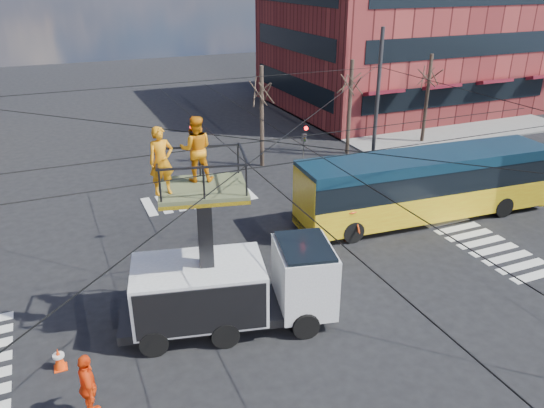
{
  "coord_description": "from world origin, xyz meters",
  "views": [
    {
      "loc": [
        -6.6,
        -14.92,
        10.91
      ],
      "look_at": [
        1.1,
        2.93,
        2.36
      ],
      "focal_mm": 35.0,
      "sensor_mm": 36.0,
      "label": 1
    }
  ],
  "objects": [
    {
      "name": "flagger",
      "position": [
        4.7,
        2.77,
        0.85
      ],
      "size": [
        1.12,
        1.26,
        1.7
      ],
      "primitive_type": "imported",
      "rotation": [
        0.0,
        0.0,
        -1.0
      ],
      "color": "red",
      "rests_on": "ground"
    },
    {
      "name": "traffic_cone",
      "position": [
        -7.45,
        -0.87,
        0.36
      ],
      "size": [
        0.36,
        0.36,
        0.72
      ],
      "primitive_type": "cone",
      "color": "#FF3D0A",
      "rests_on": "ground"
    },
    {
      "name": "tree_b",
      "position": [
        11.0,
        13.5,
        4.63
      ],
      "size": [
        2.0,
        2.0,
        6.0
      ],
      "color": "#382B21",
      "rests_on": "ground"
    },
    {
      "name": "utility_truck",
      "position": [
        -1.94,
        -0.79,
        2.22
      ],
      "size": [
        7.34,
        3.88,
        7.05
      ],
      "rotation": [
        0.0,
        0.0,
        -0.22
      ],
      "color": "black",
      "rests_on": "ground"
    },
    {
      "name": "tree_c",
      "position": [
        17.0,
        13.5,
        4.63
      ],
      "size": [
        2.0,
        2.0,
        6.0
      ],
      "color": "#382B21",
      "rests_on": "ground"
    },
    {
      "name": "overhead_network",
      "position": [
        -0.07,
        0.4,
        4.29
      ],
      "size": [
        24.24,
        24.24,
        8.0
      ],
      "color": "#2D2D30",
      "rests_on": "ground"
    },
    {
      "name": "tree_a",
      "position": [
        5.0,
        13.5,
        4.63
      ],
      "size": [
        2.0,
        2.0,
        6.0
      ],
      "color": "#382B21",
      "rests_on": "ground"
    },
    {
      "name": "crosswalks",
      "position": [
        0.0,
        0.0,
        0.01
      ],
      "size": [
        22.4,
        22.4,
        0.02
      ],
      "primitive_type": null,
      "color": "silver",
      "rests_on": "ground"
    },
    {
      "name": "sidewalk_ne",
      "position": [
        21.0,
        21.0,
        0.06
      ],
      "size": [
        18.0,
        18.0,
        0.12
      ],
      "primitive_type": "cube",
      "color": "slate",
      "rests_on": "ground"
    },
    {
      "name": "building_ne",
      "position": [
        21.98,
        23.98,
        7.0
      ],
      "size": [
        20.06,
        16.06,
        14.0
      ],
      "color": "maroon",
      "rests_on": "ground"
    },
    {
      "name": "city_bus",
      "position": [
        9.23,
        3.53,
        1.73
      ],
      "size": [
        12.64,
        3.47,
        3.2
      ],
      "rotation": [
        0.0,
        0.0,
        -0.07
      ],
      "color": "gold",
      "rests_on": "ground"
    },
    {
      "name": "worker_ground",
      "position": [
        -6.76,
        -3.21,
        0.99
      ],
      "size": [
        0.59,
        1.21,
        1.99
      ],
      "primitive_type": "imported",
      "rotation": [
        0.0,
        0.0,
        1.66
      ],
      "color": "#FD4610",
      "rests_on": "ground"
    },
    {
      "name": "ground",
      "position": [
        0.0,
        0.0,
        0.0
      ],
      "size": [
        120.0,
        120.0,
        0.0
      ],
      "primitive_type": "plane",
      "color": "black",
      "rests_on": "ground"
    }
  ]
}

